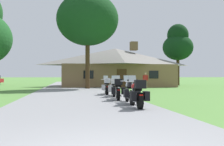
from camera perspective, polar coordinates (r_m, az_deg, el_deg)
name	(u,v)px	position (r m, az deg, el deg)	size (l,w,h in m)	color
ground_plane	(75,91)	(24.40, -7.69, -3.73)	(500.00, 500.00, 0.00)	#56893D
asphalt_driveway	(75,92)	(22.40, -7.59, -3.93)	(6.40, 80.00, 0.06)	gray
motorcycle_red_nearest_to_camera	(137,94)	(11.10, 5.23, -4.34)	(0.74, 2.08, 1.30)	black
motorcycle_silver_second_in_row	(130,92)	(12.79, 3.80, -3.85)	(0.77, 2.08, 1.30)	black
motorcycle_orange_third_in_row	(118,89)	(14.80, 1.24, -3.41)	(0.88, 2.08, 1.30)	black
motorcycle_blue_fourth_in_row	(114,88)	(17.21, 0.44, -3.02)	(0.93, 2.08, 1.30)	black
motorcycle_yellow_farthest_in_row	(107,86)	(18.98, -1.11, -2.79)	(0.79, 2.08, 1.30)	black
stone_lodge	(115,67)	(35.25, 0.72, 1.28)	(14.11, 9.02, 5.73)	brown
bystander_red_shirt_near_lodge	(145,80)	(29.28, 6.90, -1.35)	(0.51, 0.34, 1.69)	#75664C
tree_right_of_lodge	(178,44)	(40.27, 13.41, 5.84)	(4.26, 4.26, 8.66)	#422D19
tree_by_lodge_front	(88,12)	(28.81, -5.05, 12.40)	(6.27, 6.27, 11.93)	#422D19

